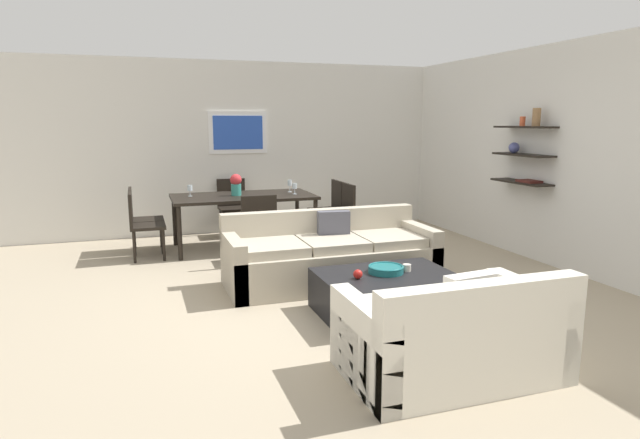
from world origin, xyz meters
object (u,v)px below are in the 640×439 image
object	(u,v)px
candle_jar	(407,268)
dining_chair_left_near	(140,221)
dining_chair_right_near	(341,210)
dining_chair_right_far	(330,205)
coffee_table	(388,295)
dining_chair_foot	(257,224)
apple_on_coffee_table	(358,274)
dining_table	(243,200)
dining_chair_head	(233,203)
wine_glass_left_far	(190,188)
wine_glass_right_far	(290,183)
centerpiece_vase	(236,184)
loveseat_white	(453,336)
wine_glass_right_near	(295,187)
dining_chair_left_far	(140,215)
sofa_beige	(330,257)
decorative_bowl	(386,269)
wine_glass_head	(237,184)

from	to	relation	value
candle_jar	dining_chair_left_near	world-z (taller)	dining_chair_left_near
dining_chair_right_near	dining_chair_right_far	xyz separation A→B (m)	(0.00, 0.46, 0.00)
coffee_table	dining_chair_foot	bearing A→B (deg)	108.84
coffee_table	dining_chair_right_near	distance (m)	2.97
apple_on_coffee_table	dining_table	bearing A→B (deg)	97.92
dining_chair_head	apple_on_coffee_table	bearing A→B (deg)	-83.86
wine_glass_left_far	coffee_table	bearing A→B (deg)	-65.72
candle_jar	wine_glass_right_far	bearing A→B (deg)	94.64
dining_table	dining_chair_foot	world-z (taller)	dining_chair_foot
dining_chair_right_near	centerpiece_vase	xyz separation A→B (m)	(-1.48, 0.24, 0.41)
loveseat_white	dining_chair_foot	world-z (taller)	dining_chair_foot
wine_glass_right_near	dining_table	bearing A→B (deg)	169.88
wine_glass_right_far	centerpiece_vase	xyz separation A→B (m)	(-0.81, -0.12, 0.03)
candle_jar	dining_chair_left_far	world-z (taller)	dining_chair_left_far
sofa_beige	dining_chair_right_near	xyz separation A→B (m)	(0.81, 1.77, 0.21)
decorative_bowl	wine_glass_right_near	xyz separation A→B (m)	(-0.04, 2.91, 0.44)
candle_jar	apple_on_coffee_table	distance (m)	0.54
loveseat_white	wine_glass_head	size ratio (longest dim) A/B	10.00
wine_glass_right_far	wine_glass_left_far	distance (m)	1.43
loveseat_white	wine_glass_head	xyz separation A→B (m)	(-0.64, 4.82, 0.56)
coffee_table	dining_chair_head	xyz separation A→B (m)	(-0.75, 4.04, 0.31)
candle_jar	wine_glass_right_far	world-z (taller)	wine_glass_right_far
dining_chair_head	wine_glass_right_near	xyz separation A→B (m)	(0.71, -1.05, 0.36)
dining_chair_left_near	wine_glass_right_near	size ratio (longest dim) A/B	5.64
dining_chair_right_near	dining_chair_left_near	xyz separation A→B (m)	(-2.77, 0.00, 0.00)
loveseat_white	dining_chair_right_far	xyz separation A→B (m)	(0.74, 4.60, 0.21)
sofa_beige	dining_chair_left_near	xyz separation A→B (m)	(-1.96, 1.77, 0.21)
sofa_beige	decorative_bowl	bearing A→B (deg)	-80.07
loveseat_white	wine_glass_right_far	world-z (taller)	wine_glass_right_far
candle_jar	dining_chair_foot	xyz separation A→B (m)	(-0.97, 2.13, 0.09)
wine_glass_left_far	centerpiece_vase	world-z (taller)	centerpiece_vase
dining_table	wine_glass_right_far	bearing A→B (deg)	10.12
loveseat_white	coffee_table	distance (m)	1.26
apple_on_coffee_table	wine_glass_head	size ratio (longest dim) A/B	0.57
sofa_beige	decorative_bowl	world-z (taller)	sofa_beige
sofa_beige	wine_glass_right_far	size ratio (longest dim) A/B	12.81
apple_on_coffee_table	decorative_bowl	bearing A→B (deg)	16.27
dining_chair_head	wine_glass_right_near	size ratio (longest dim) A/B	5.64
sofa_beige	dining_chair_right_near	distance (m)	1.96
dining_chair_left_far	wine_glass_right_far	distance (m)	2.14
dining_chair_foot	wine_glass_left_far	bearing A→B (deg)	124.24
candle_jar	dining_chair_left_near	distance (m)	3.68
wine_glass_right_far	dining_chair_right_near	bearing A→B (deg)	-28.17
loveseat_white	wine_glass_head	bearing A→B (deg)	97.59
coffee_table	dining_chair_foot	world-z (taller)	dining_chair_foot
coffee_table	dining_chair_left_far	xyz separation A→B (m)	(-2.13, 3.35, 0.31)
candle_jar	centerpiece_vase	xyz separation A→B (m)	(-1.07, 3.06, 0.50)
dining_chair_foot	wine_glass_head	size ratio (longest dim) A/B	5.95
dining_table	dining_chair_left_near	size ratio (longest dim) A/B	2.23
wine_glass_head	wine_glass_left_far	bearing A→B (deg)	-155.35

